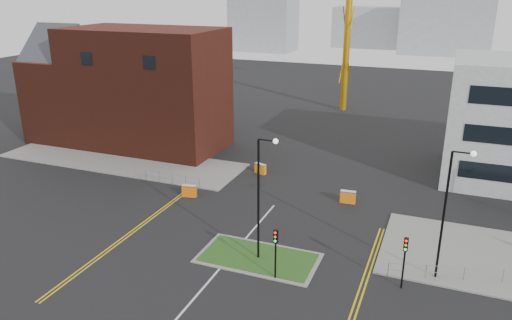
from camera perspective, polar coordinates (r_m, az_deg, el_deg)
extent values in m
plane|color=black|center=(31.41, -8.89, -17.31)|extent=(200.00, 200.00, 0.00)
cube|color=slate|center=(57.85, -15.19, -0.01)|extent=(28.00, 8.00, 0.12)
cube|color=slate|center=(36.63, 0.26, -11.13)|extent=(8.60, 4.60, 0.08)
cube|color=#1F4B19|center=(36.62, 0.26, -11.11)|extent=(8.00, 4.00, 0.12)
cube|color=#4A1C12|center=(60.76, -12.43, 7.94)|extent=(18.00, 10.00, 14.00)
cube|color=black|center=(58.54, -18.79, 10.93)|extent=(1.40, 0.10, 1.40)
cube|color=black|center=(53.78, -12.11, 10.84)|extent=(1.40, 0.10, 1.40)
cube|color=#4A1C12|center=(68.48, -20.77, 6.69)|extent=(6.00, 10.00, 10.00)
cube|color=#2D3038|center=(67.65, -21.28, 10.81)|extent=(6.40, 8.49, 8.49)
cylinder|color=black|center=(34.57, 0.27, -4.76)|extent=(0.16, 0.16, 9.00)
cylinder|color=black|center=(32.78, 1.26, 2.27)|extent=(1.20, 0.10, 0.10)
sphere|color=silver|center=(32.58, 2.25, 2.16)|extent=(0.36, 0.36, 0.36)
cylinder|color=black|center=(34.45, 20.62, -6.19)|extent=(0.16, 0.16, 9.00)
cylinder|color=black|center=(32.87, 22.58, 0.79)|extent=(1.20, 0.10, 0.10)
sphere|color=silver|center=(32.89, 23.62, 0.66)|extent=(0.36, 0.36, 0.36)
cylinder|color=black|center=(33.68, 2.24, -11.24)|extent=(0.12, 0.12, 3.00)
cube|color=black|center=(32.84, 2.28, -8.68)|extent=(0.28, 0.22, 0.90)
sphere|color=red|center=(32.59, 2.21, -8.32)|extent=(0.18, 0.18, 0.18)
sphere|color=orange|center=(32.73, 2.20, -8.78)|extent=(0.18, 0.18, 0.18)
sphere|color=#0CCC33|center=(32.88, 2.19, -9.25)|extent=(0.18, 0.18, 0.18)
cylinder|color=black|center=(34.07, 16.48, -11.72)|extent=(0.12, 0.12, 3.00)
cube|color=black|center=(33.25, 16.76, -9.20)|extent=(0.28, 0.22, 0.90)
sphere|color=red|center=(32.99, 16.79, -8.85)|extent=(0.18, 0.18, 0.18)
sphere|color=orange|center=(33.13, 16.74, -9.31)|extent=(0.18, 0.18, 0.18)
sphere|color=#0CCC33|center=(33.27, 16.69, -9.76)|extent=(0.18, 0.18, 0.18)
cylinder|color=gray|center=(49.58, -9.59, -1.65)|extent=(6.00, 0.04, 0.04)
cylinder|color=gray|center=(49.76, -9.56, -2.18)|extent=(6.00, 0.04, 0.04)
cylinder|color=gray|center=(51.30, -12.44, -1.71)|extent=(0.05, 0.05, 1.10)
cylinder|color=gray|center=(48.36, -6.50, -2.68)|extent=(0.05, 0.05, 1.10)
cylinder|color=gray|center=(35.47, 14.87, -12.02)|extent=(0.05, 0.05, 1.10)
cube|color=silver|center=(32.80, -7.08, -15.42)|extent=(0.15, 30.00, 0.01)
cube|color=gold|center=(42.86, -12.67, -6.88)|extent=(0.12, 24.00, 0.01)
cube|color=gold|center=(42.70, -12.33, -6.96)|extent=(0.12, 24.00, 0.01)
cube|color=gold|center=(33.38, 11.46, -15.01)|extent=(0.12, 20.00, 0.01)
cube|color=gold|center=(33.35, 11.98, -15.09)|extent=(0.12, 20.00, 0.01)
cube|color=gray|center=(151.33, 0.88, 16.57)|extent=(18.00, 12.00, 22.00)
cube|color=gray|center=(151.80, 20.86, 14.23)|extent=(24.00, 12.00, 16.00)
cube|color=gray|center=(163.29, 14.40, 14.44)|extent=(30.00, 12.00, 12.00)
cube|color=orange|center=(46.74, -7.63, -3.53)|extent=(1.39, 0.68, 1.11)
cube|color=silver|center=(46.55, -7.65, -2.96)|extent=(1.39, 0.68, 0.13)
cube|color=orange|center=(51.89, 0.51, -1.00)|extent=(1.36, 0.87, 1.07)
cube|color=silver|center=(51.72, 0.51, -0.50)|extent=(1.36, 0.87, 0.13)
cube|color=orange|center=(45.80, 10.47, -4.18)|extent=(1.39, 0.54, 1.14)
cube|color=silver|center=(45.60, 10.51, -3.59)|extent=(1.39, 0.54, 0.14)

